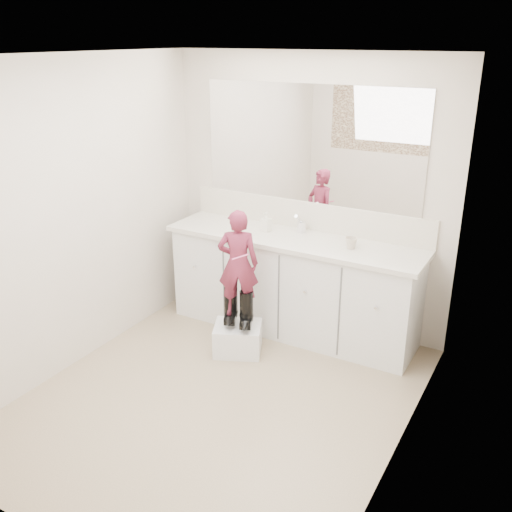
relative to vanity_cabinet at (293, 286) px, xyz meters
The scene contains 19 objects.
floor 1.30m from the vanity_cabinet, 90.00° to the right, with size 3.00×3.00×0.00m, color #826E55.
ceiling 2.32m from the vanity_cabinet, 90.00° to the right, with size 3.00×3.00×0.00m, color white.
wall_back 0.82m from the vanity_cabinet, 90.00° to the left, with size 2.60×2.60×0.00m, color beige.
wall_front 2.83m from the vanity_cabinet, 90.00° to the right, with size 2.60×2.60×0.00m, color beige.
wall_left 1.95m from the vanity_cabinet, 136.70° to the right, with size 3.00×3.00×0.00m, color beige.
wall_right 1.95m from the vanity_cabinet, 43.30° to the right, with size 3.00×3.00×0.00m, color beige.
vanity_cabinet is the anchor object (origin of this frame).
countertop 0.45m from the vanity_cabinet, 90.00° to the right, with size 2.28×0.58×0.04m, color beige.
backsplash 0.64m from the vanity_cabinet, 90.00° to the left, with size 2.28×0.03×0.25m, color beige.
mirror 1.24m from the vanity_cabinet, 90.00° to the left, with size 2.00×0.02×1.00m, color white.
dot_panel 2.98m from the vanity_cabinet, 90.00° to the right, with size 2.00×0.01×1.20m, color #472819.
faucet 0.54m from the vanity_cabinet, 90.00° to the left, with size 0.08×0.08×0.10m, color silver.
cup 0.73m from the vanity_cabinet, ahead, with size 0.10×0.10×0.09m, color beige.
soap_bottle 0.62m from the vanity_cabinet, behind, with size 0.08×0.08×0.17m, color white.
step_stool 0.69m from the vanity_cabinet, 111.05° to the right, with size 0.39×0.32×0.25m, color silver.
boot_left 0.64m from the vanity_cabinet, 118.01° to the right, with size 0.12×0.21×0.32m, color black, non-canonical shape.
boot_right 0.58m from the vanity_cabinet, 104.86° to the right, with size 0.12×0.21×0.32m, color black, non-canonical shape.
toddler 0.71m from the vanity_cabinet, 111.73° to the right, with size 0.33×0.22×0.90m, color #B4375D.
toothbrush 0.81m from the vanity_cabinet, 103.50° to the right, with size 0.01×0.01×0.14m, color pink.
Camera 1 is at (1.98, -2.96, 2.51)m, focal length 40.00 mm.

